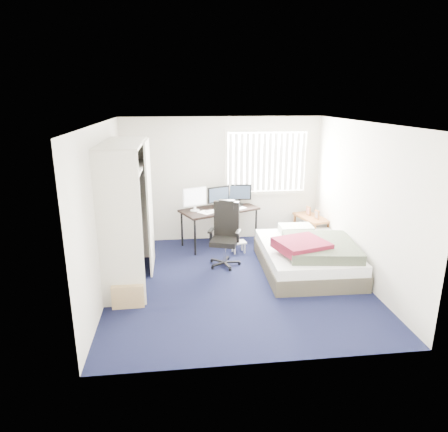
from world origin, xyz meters
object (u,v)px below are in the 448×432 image
Objects in this scene: office_chair at (225,240)px; bed at (308,255)px; nightstand at (311,220)px; desk at (219,207)px.

bed is at bearing -18.03° from office_chair.
office_chair reaches higher than bed.
bed is at bearing -110.64° from nightstand.
bed is at bearing -47.05° from desk.
nightstand is at bearing -5.19° from desk.
office_chair reaches higher than nightstand.
bed is (-0.49, -1.30, -0.21)m from nightstand.
office_chair is at bearing -89.85° from desk.
desk is 1.88× the size of nightstand.
office_chair is at bearing -155.22° from nightstand.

